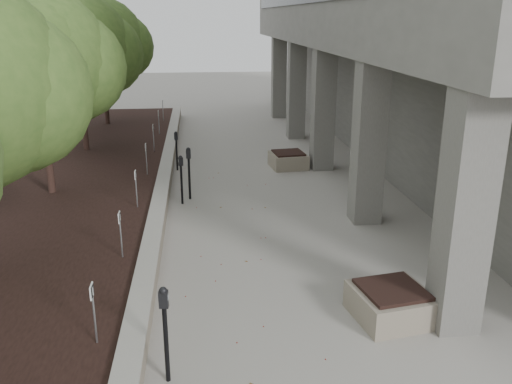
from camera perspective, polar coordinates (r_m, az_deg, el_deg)
ground at (r=8.34m, az=0.24°, el=-18.78°), size 90.00×90.00×0.00m
retaining_wall at (r=16.38m, az=-9.65°, el=0.93°), size 0.39×26.00×0.50m
planting_bed at (r=17.03m, az=-22.07°, el=0.33°), size 7.00×26.00×0.40m
crabapple_tree_3 at (r=15.30m, az=-21.78°, el=9.74°), size 4.60×4.00×5.44m
crabapple_tree_4 at (r=20.14m, az=-18.13°, el=11.83°), size 4.60×4.00×5.44m
crabapple_tree_5 at (r=25.04m, az=-15.87°, el=13.09°), size 4.60×4.00×5.44m
parking_sign_2 at (r=8.40m, az=-16.69°, el=-12.20°), size 0.04×0.22×0.96m
parking_sign_3 at (r=11.06m, az=-14.06°, el=-4.41°), size 0.04×0.22×0.96m
parking_sign_4 at (r=13.86m, az=-12.50°, el=0.31°), size 0.04×0.22×0.96m
parking_sign_5 at (r=16.73m, az=-11.47°, el=3.43°), size 0.04×0.22×0.96m
parking_sign_6 at (r=19.64m, az=-10.74°, el=5.63°), size 0.04×0.22×0.96m
parking_sign_7 at (r=22.57m, az=-10.20°, el=7.26°), size 0.04×0.22×0.96m
parking_sign_8 at (r=25.52m, az=-9.78°, el=8.51°), size 0.04×0.22×0.96m
parking_meter_2 at (r=7.93m, az=-9.49°, el=-14.64°), size 0.16×0.12×1.50m
parking_meter_3 at (r=15.06m, az=-7.86°, el=1.27°), size 0.16×0.14×1.39m
parking_meter_4 at (r=15.42m, az=-7.05°, el=1.95°), size 0.15×0.11×1.52m
parking_meter_5 at (r=18.46m, az=-8.36°, el=4.30°), size 0.14×0.10×1.34m
planter_front at (r=9.81m, az=14.06°, el=-11.26°), size 1.43×1.43×0.58m
planter_back at (r=18.75m, az=3.42°, el=3.43°), size 1.30×1.30×0.55m
berry_scatter at (r=12.68m, az=-2.73°, el=-5.14°), size 3.30×14.10×0.02m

